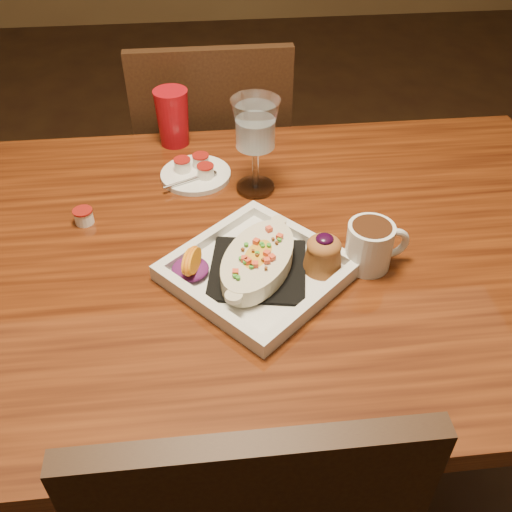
{
  "coord_description": "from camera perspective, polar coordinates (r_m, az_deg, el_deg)",
  "views": [
    {
      "loc": [
        -0.03,
        -0.81,
        1.43
      ],
      "look_at": [
        0.05,
        -0.05,
        0.77
      ],
      "focal_mm": 40.0,
      "sensor_mm": 36.0,
      "label": 1
    }
  ],
  "objects": [
    {
      "name": "chair_far",
      "position": [
        1.71,
        -4.16,
        8.09
      ],
      "size": [
        0.42,
        0.42,
        0.93
      ],
      "rotation": [
        0.0,
        0.0,
        3.14
      ],
      "color": "black",
      "rests_on": "floor"
    },
    {
      "name": "red_tumbler",
      "position": [
        1.36,
        -8.33,
        13.53
      ],
      "size": [
        0.08,
        0.08,
        0.13
      ],
      "primitive_type": "cone",
      "color": "#A40B15",
      "rests_on": "table"
    },
    {
      "name": "table",
      "position": [
        1.12,
        -2.88,
        -3.03
      ],
      "size": [
        1.5,
        0.9,
        0.75
      ],
      "color": "maroon",
      "rests_on": "floor"
    },
    {
      "name": "plate",
      "position": [
        0.98,
        0.81,
        -0.84
      ],
      "size": [
        0.37,
        0.37,
        0.08
      ],
      "rotation": [
        0.0,
        0.0,
        0.73
      ],
      "color": "silver",
      "rests_on": "table"
    },
    {
      "name": "goblet",
      "position": [
        1.14,
        -0.06,
        12.54
      ],
      "size": [
        0.1,
        0.1,
        0.2
      ],
      "color": "silver",
      "rests_on": "table"
    },
    {
      "name": "floor",
      "position": [
        1.64,
        -2.08,
        -19.69
      ],
      "size": [
        7.0,
        7.0,
        0.0
      ],
      "primitive_type": "plane",
      "color": "black",
      "rests_on": "ground"
    },
    {
      "name": "saucer",
      "position": [
        1.25,
        -6.08,
        8.31
      ],
      "size": [
        0.15,
        0.15,
        0.1
      ],
      "color": "silver",
      "rests_on": "table"
    },
    {
      "name": "creamer_loose",
      "position": [
        1.16,
        -16.86,
        3.83
      ],
      "size": [
        0.04,
        0.04,
        0.03
      ],
      "color": "white",
      "rests_on": "table"
    },
    {
      "name": "coffee_mug",
      "position": [
        1.01,
        11.42,
        1.19
      ],
      "size": [
        0.12,
        0.08,
        0.09
      ],
      "rotation": [
        0.0,
        0.0,
        0.08
      ],
      "color": "silver",
      "rests_on": "table"
    }
  ]
}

